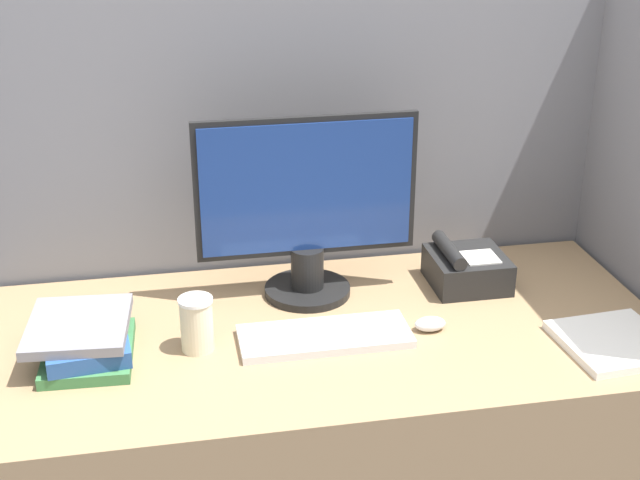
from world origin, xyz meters
name	(u,v)px	position (x,y,z in m)	size (l,w,h in m)	color
cubicle_panel_rear	(296,248)	(0.00, 0.79, 0.77)	(2.01, 0.04, 1.54)	slate
desk	(324,458)	(0.00, 0.38, 0.37)	(1.61, 0.75, 0.74)	#937551
monitor	(307,213)	(-0.01, 0.57, 0.96)	(0.54, 0.22, 0.46)	black
keyboard	(325,337)	(-0.01, 0.33, 0.75)	(0.39, 0.15, 0.02)	silver
mouse	(430,324)	(0.24, 0.33, 0.76)	(0.07, 0.05, 0.03)	silver
coffee_cup	(197,324)	(-0.30, 0.34, 0.80)	(0.08, 0.08, 0.13)	beige
book_stack	(85,339)	(-0.54, 0.36, 0.78)	(0.24, 0.27, 0.09)	#38723F
desk_telephone	(466,268)	(0.40, 0.54, 0.79)	(0.19, 0.19, 0.12)	black
paper_pile	(615,342)	(0.63, 0.18, 0.75)	(0.25, 0.26, 0.02)	white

